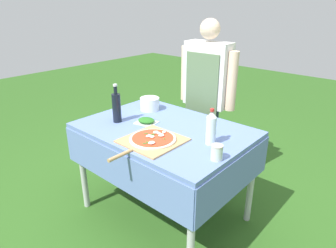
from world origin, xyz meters
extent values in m
plane|color=#2D5B1E|center=(0.00, 0.00, 0.00)|extent=(12.00, 12.00, 0.00)
cube|color=#607AB7|center=(0.00, 0.00, 0.77)|extent=(1.26, 0.89, 0.04)
cube|color=#607AB7|center=(0.00, -0.45, 0.62)|extent=(1.26, 0.01, 0.28)
cube|color=#607AB7|center=(0.00, 0.45, 0.62)|extent=(1.26, 0.01, 0.28)
cube|color=#607AB7|center=(-0.64, 0.00, 0.62)|extent=(0.01, 0.89, 0.28)
cube|color=#607AB7|center=(0.64, 0.00, 0.62)|extent=(0.01, 0.89, 0.28)
cylinder|color=#B7B7BC|center=(-0.57, -0.39, 0.38)|extent=(0.05, 0.05, 0.76)
cylinder|color=#B7B7BC|center=(0.57, -0.39, 0.38)|extent=(0.05, 0.05, 0.76)
cylinder|color=#B7B7BC|center=(-0.57, 0.39, 0.38)|extent=(0.05, 0.05, 0.76)
cylinder|color=#B7B7BC|center=(0.57, 0.39, 0.38)|extent=(0.05, 0.05, 0.76)
cylinder|color=#333D56|center=(-0.02, 0.70, 0.39)|extent=(0.11, 0.11, 0.77)
cylinder|color=#333D56|center=(-0.17, 0.70, 0.39)|extent=(0.11, 0.11, 0.77)
cube|color=silver|center=(-0.10, 0.70, 1.06)|extent=(0.42, 0.19, 0.58)
cube|color=#56704C|center=(-0.09, 0.60, 0.84)|extent=(0.33, 0.02, 0.84)
cylinder|color=beige|center=(0.15, 0.71, 1.04)|extent=(0.09, 0.09, 0.51)
cylinder|color=beige|center=(-0.34, 0.69, 1.04)|extent=(0.09, 0.09, 0.51)
sphere|color=beige|center=(-0.10, 0.70, 1.46)|extent=(0.18, 0.18, 0.18)
cube|color=tan|center=(0.10, -0.23, 0.80)|extent=(0.38, 0.38, 0.01)
cylinder|color=tan|center=(0.10, -0.51, 0.80)|extent=(0.02, 0.19, 0.02)
cylinder|color=beige|center=(0.10, -0.23, 0.81)|extent=(0.32, 0.32, 0.01)
cylinder|color=#D14223|center=(0.10, -0.23, 0.82)|extent=(0.28, 0.28, 0.00)
ellipsoid|color=white|center=(0.10, -0.23, 0.83)|extent=(0.03, 0.03, 0.01)
ellipsoid|color=white|center=(0.08, -0.24, 0.83)|extent=(0.04, 0.04, 0.02)
ellipsoid|color=white|center=(0.17, -0.30, 0.83)|extent=(0.05, 0.06, 0.02)
ellipsoid|color=white|center=(0.07, -0.17, 0.83)|extent=(0.04, 0.05, 0.02)
ellipsoid|color=white|center=(0.14, -0.18, 0.83)|extent=(0.05, 0.05, 0.01)
ellipsoid|color=white|center=(0.09, -0.16, 0.83)|extent=(0.04, 0.03, 0.01)
ellipsoid|color=white|center=(0.07, -0.24, 0.83)|extent=(0.04, 0.04, 0.01)
ellipsoid|color=white|center=(0.11, -0.12, 0.83)|extent=(0.04, 0.04, 0.01)
ellipsoid|color=white|center=(0.12, -0.16, 0.83)|extent=(0.03, 0.04, 0.01)
ellipsoid|color=#286B23|center=(0.13, -0.31, 0.82)|extent=(0.03, 0.02, 0.00)
ellipsoid|color=#286B23|center=(0.13, -0.33, 0.82)|extent=(0.03, 0.03, 0.00)
ellipsoid|color=#286B23|center=(0.03, -0.22, 0.82)|extent=(0.03, 0.03, 0.00)
ellipsoid|color=#286B23|center=(0.18, -0.19, 0.82)|extent=(0.02, 0.02, 0.00)
ellipsoid|color=#286B23|center=(0.15, -0.30, 0.82)|extent=(0.03, 0.02, 0.00)
ellipsoid|color=#286B23|center=(0.07, -0.19, 0.82)|extent=(0.03, 0.04, 0.00)
cylinder|color=black|center=(-0.36, -0.16, 0.90)|extent=(0.07, 0.07, 0.23)
cylinder|color=black|center=(-0.36, -0.16, 1.05)|extent=(0.03, 0.03, 0.06)
cylinder|color=silver|center=(-0.36, -0.16, 1.09)|extent=(0.03, 0.03, 0.02)
cylinder|color=silver|center=(0.42, 0.00, 0.89)|extent=(0.07, 0.07, 0.19)
cone|color=silver|center=(0.42, 0.00, 1.00)|extent=(0.07, 0.07, 0.04)
cylinder|color=#B22823|center=(0.42, 0.00, 1.03)|extent=(0.03, 0.03, 0.02)
cube|color=silver|center=(-0.16, -0.02, 0.79)|extent=(0.18, 0.16, 0.01)
ellipsoid|color=#286B23|center=(-0.16, -0.02, 0.81)|extent=(0.16, 0.14, 0.03)
cylinder|color=silver|center=(-0.36, 0.22, 0.85)|extent=(0.17, 0.17, 0.11)
cylinder|color=silver|center=(0.57, -0.16, 0.83)|extent=(0.07, 0.07, 0.09)
cylinder|color=#D14223|center=(0.57, -0.16, 0.82)|extent=(0.06, 0.06, 0.06)
cylinder|color=#B7B2A3|center=(0.57, -0.16, 0.88)|extent=(0.07, 0.07, 0.01)
camera|label=1|loc=(1.41, -1.54, 1.68)|focal=32.00mm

